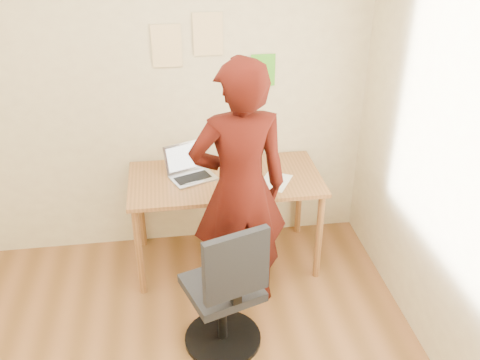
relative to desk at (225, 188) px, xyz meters
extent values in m
cube|color=beige|center=(-0.61, 0.39, 0.70)|extent=(3.50, 0.04, 2.70)
cube|color=#986134|center=(0.00, 0.00, 0.07)|extent=(1.40, 0.70, 0.03)
cylinder|color=#986134|center=(-0.65, -0.30, -0.30)|extent=(0.05, 0.05, 0.71)
cylinder|color=#986134|center=(0.65, -0.30, -0.30)|extent=(0.05, 0.05, 0.71)
cylinder|color=#986134|center=(-0.65, 0.30, -0.30)|extent=(0.05, 0.05, 0.71)
cylinder|color=#986134|center=(0.65, 0.30, -0.30)|extent=(0.05, 0.05, 0.71)
cube|color=#B3B3BA|center=(-0.23, 0.01, 0.09)|extent=(0.37, 0.32, 0.01)
cube|color=black|center=(-0.23, 0.01, 0.10)|extent=(0.28, 0.20, 0.00)
cube|color=#B3B3BA|center=(-0.28, 0.14, 0.21)|extent=(0.31, 0.17, 0.21)
cube|color=white|center=(-0.28, 0.14, 0.21)|extent=(0.27, 0.15, 0.17)
cube|color=white|center=(0.35, -0.11, 0.09)|extent=(0.30, 0.33, 0.00)
cube|color=black|center=(0.16, -0.21, 0.09)|extent=(0.09, 0.13, 0.01)
cube|color=#3F4C59|center=(0.16, -0.21, 0.10)|extent=(0.08, 0.11, 0.00)
cube|color=#F3CE91|center=(-0.36, 0.36, 0.97)|extent=(0.21, 0.00, 0.30)
cube|color=#F3CE91|center=(-0.06, 0.36, 1.04)|extent=(0.21, 0.00, 0.30)
cube|color=green|center=(0.33, 0.36, 0.76)|extent=(0.18, 0.00, 0.24)
cube|color=black|center=(-0.13, -0.86, -0.21)|extent=(0.53, 0.53, 0.06)
cube|color=black|center=(-0.06, -1.05, 0.09)|extent=(0.40, 0.18, 0.42)
cube|color=black|center=(-0.06, -1.04, -0.12)|extent=(0.07, 0.05, 0.11)
cylinder|color=black|center=(-0.13, -0.86, -0.44)|extent=(0.06, 0.06, 0.42)
cylinder|color=black|center=(-0.13, -0.86, -0.64)|extent=(0.50, 0.50, 0.03)
imported|color=#390C07|center=(0.04, -0.44, 0.23)|extent=(0.68, 0.48, 1.77)
camera|label=1|loc=(-0.39, -3.40, 1.96)|focal=40.00mm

